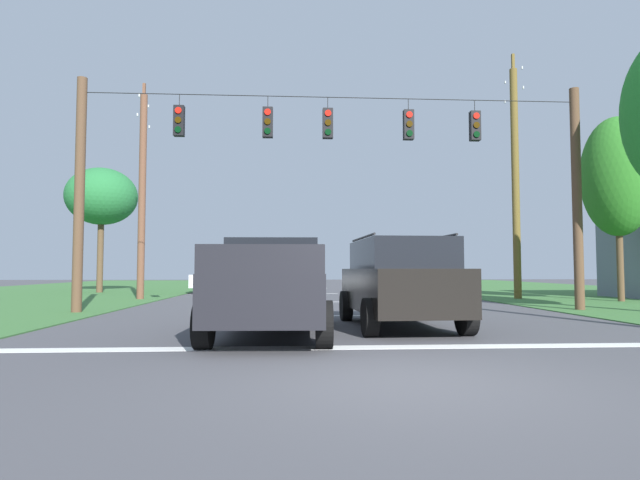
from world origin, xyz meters
TOP-DOWN VIEW (x-y plane):
  - ground_plane at (0.00, 0.00)m, footprint 120.00×120.00m
  - stop_bar_stripe at (0.00, 2.60)m, footprint 12.98×0.45m
  - lane_dash_0 at (0.00, 8.60)m, footprint 2.50×0.15m
  - lane_dash_1 at (0.00, 14.84)m, footprint 2.50×0.15m
  - lane_dash_2 at (0.00, 21.96)m, footprint 2.50×0.15m
  - lane_dash_3 at (0.00, 29.38)m, footprint 2.50×0.15m
  - lane_dash_4 at (0.00, 34.59)m, footprint 2.50×0.15m
  - overhead_signal_span at (0.03, 9.96)m, footprint 15.98×0.31m
  - pickup_truck at (-1.75, 4.47)m, footprint 2.43×5.46m
  - suv_black at (1.10, 5.58)m, footprint 2.34×4.86m
  - distant_car_crossing_white at (-4.51, 22.56)m, footprint 4.34×2.10m
  - utility_pole_mid_right at (8.68, 16.22)m, footprint 0.33×1.98m
  - utility_pole_near_left at (-7.83, 16.85)m, footprint 0.31×1.96m
  - tree_roadside_far_right at (11.98, 14.06)m, footprint 2.79×2.79m
  - tree_roadside_left at (-11.92, 23.54)m, footprint 3.89×3.89m

SIDE VIEW (x-z plane):
  - ground_plane at x=0.00m, z-range 0.00..0.00m
  - stop_bar_stripe at x=0.00m, z-range 0.00..0.01m
  - lane_dash_0 at x=0.00m, z-range 0.00..0.01m
  - lane_dash_1 at x=0.00m, z-range 0.00..0.01m
  - lane_dash_2 at x=0.00m, z-range 0.00..0.01m
  - lane_dash_3 at x=0.00m, z-range 0.00..0.01m
  - lane_dash_4 at x=0.00m, z-range 0.00..0.01m
  - distant_car_crossing_white at x=-4.51m, z-range 0.03..1.55m
  - pickup_truck at x=-1.75m, z-range -0.01..1.94m
  - suv_black at x=1.10m, z-range 0.03..2.09m
  - overhead_signal_span at x=0.03m, z-range 0.55..7.77m
  - utility_pole_near_left at x=-7.83m, z-range -0.01..9.54m
  - tree_roadside_far_right at x=11.98m, z-range 1.30..8.87m
  - tree_roadside_left at x=-11.92m, z-range 1.87..8.88m
  - utility_pole_mid_right at x=8.68m, z-range -0.10..10.94m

